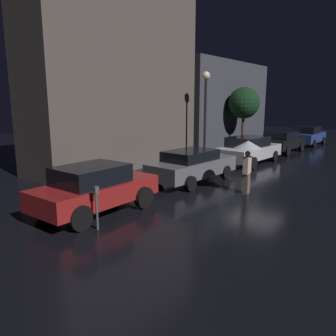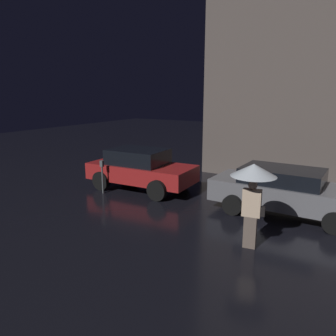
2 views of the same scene
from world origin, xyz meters
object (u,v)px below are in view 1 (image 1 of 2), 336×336
at_px(parked_car_blue, 307,135).
at_px(parking_meter, 97,203).
at_px(parked_car_grey, 192,165).
at_px(pedestrian_with_umbrella, 248,152).
at_px(parked_car_red, 95,188).
at_px(parked_car_silver, 249,150).
at_px(parked_car_black, 281,141).
at_px(street_lamp_near, 206,98).

bearing_deg(parked_car_blue, parking_meter, -177.57).
relative_size(parked_car_grey, parking_meter, 3.69).
bearing_deg(parked_car_grey, pedestrian_with_umbrella, -93.35).
height_order(parked_car_red, parked_car_silver, parked_car_silver).
height_order(parked_car_black, parked_car_blue, parked_car_blue).
distance_m(parked_car_silver, street_lamp_near, 3.72).
xyz_separation_m(parked_car_black, pedestrian_with_umbrella, (-10.94, -2.79, 0.82)).
bearing_deg(street_lamp_near, parked_car_red, -166.86).
relative_size(parked_car_silver, parked_car_black, 1.04).
height_order(parked_car_red, pedestrian_with_umbrella, pedestrian_with_umbrella).
bearing_deg(parking_meter, street_lamp_near, 18.02).
relative_size(parked_car_grey, pedestrian_with_umbrella, 2.22).
bearing_deg(parked_car_red, parked_car_black, -1.31).
xyz_separation_m(parked_car_grey, parked_car_black, (10.69, 0.13, 0.04)).
bearing_deg(parked_car_black, pedestrian_with_umbrella, -165.57).
bearing_deg(street_lamp_near, parking_meter, -161.98).
bearing_deg(parked_car_grey, parking_meter, -167.10).
relative_size(parked_car_red, parking_meter, 3.34).
xyz_separation_m(parked_car_silver, parked_car_black, (5.19, 0.10, -0.02)).
height_order(parked_car_silver, parked_car_black, parked_car_silver).
bearing_deg(pedestrian_with_umbrella, parking_meter, -21.58).
xyz_separation_m(parked_car_red, parked_car_blue, (20.96, -0.02, -0.02)).
relative_size(parked_car_grey, street_lamp_near, 0.88).
relative_size(parked_car_blue, parking_meter, 3.54).
bearing_deg(parked_car_black, parked_car_blue, -1.75).
bearing_deg(parked_car_grey, parked_car_silver, 2.34).
distance_m(parked_car_red, parked_car_black, 15.90).
bearing_deg(street_lamp_near, parked_car_black, -18.26).
relative_size(parked_car_red, parked_car_grey, 0.90).
xyz_separation_m(parked_car_grey, parking_meter, (-6.07, -1.17, 0.02)).
bearing_deg(street_lamp_near, pedestrian_with_umbrella, -133.38).
height_order(parked_car_grey, pedestrian_with_umbrella, pedestrian_with_umbrella).
bearing_deg(parked_car_blue, parked_car_red, 179.39).
relative_size(parked_car_red, parked_car_silver, 0.88).
relative_size(parked_car_grey, parked_car_black, 1.01).
height_order(parked_car_silver, parked_car_blue, parked_car_silver).
relative_size(parked_car_blue, pedestrian_with_umbrella, 2.13).
bearing_deg(pedestrian_with_umbrella, street_lamp_near, -140.66).
bearing_deg(parked_car_red, street_lamp_near, 11.30).
xyz_separation_m(parked_car_red, parked_car_grey, (5.21, 0.01, -0.06)).
relative_size(parked_car_silver, parking_meter, 3.81).
bearing_deg(pedestrian_with_umbrella, parked_car_black, -172.98).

